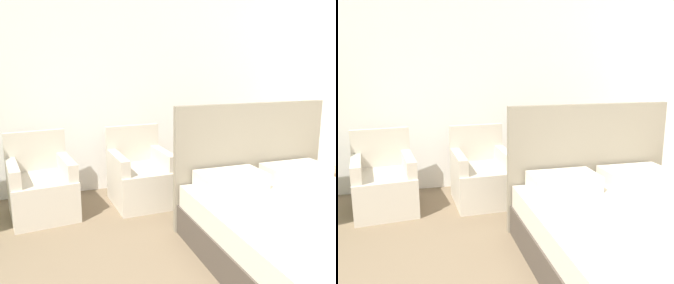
% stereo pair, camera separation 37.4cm
% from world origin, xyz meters
% --- Properties ---
extents(wall_back, '(10.00, 0.06, 2.90)m').
position_xyz_m(wall_back, '(0.00, 3.65, 1.45)').
color(wall_back, white).
rests_on(wall_back, ground_plane).
extents(bed, '(1.57, 2.14, 1.18)m').
position_xyz_m(bed, '(0.96, 1.23, 0.27)').
color(bed, '#4C4238').
rests_on(bed, ground_plane).
extents(armchair_near_window_left, '(0.70, 0.76, 0.84)m').
position_xyz_m(armchair_near_window_left, '(-0.97, 3.02, 0.26)').
color(armchair_near_window_left, beige).
rests_on(armchair_near_window_left, ground_plane).
extents(armchair_near_window_right, '(0.65, 0.72, 0.84)m').
position_xyz_m(armchair_near_window_right, '(0.08, 3.02, 0.26)').
color(armchair_near_window_right, beige).
rests_on(armchair_near_window_right, ground_plane).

